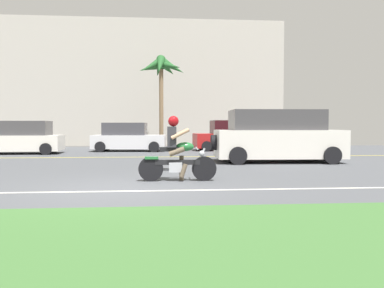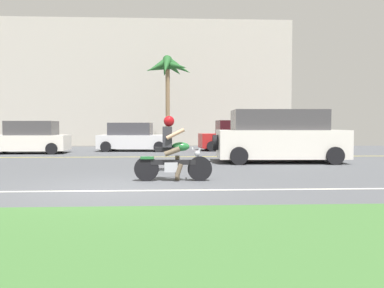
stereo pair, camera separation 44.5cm
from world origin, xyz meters
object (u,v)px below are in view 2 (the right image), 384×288
(suv_nearby, at_px, (279,137))
(parked_car_1, at_px, (134,138))
(motorcyclist, at_px, (172,154))
(palm_tree_0, at_px, (168,70))
(parked_car_0, at_px, (29,138))
(parked_car_2, at_px, (234,137))

(suv_nearby, height_order, parked_car_1, suv_nearby)
(motorcyclist, distance_m, palm_tree_0, 15.45)
(palm_tree_0, bearing_deg, motorcyclist, -89.02)
(suv_nearby, bearing_deg, parked_car_0, 154.42)
(suv_nearby, relative_size, palm_tree_0, 0.87)
(motorcyclist, relative_size, parked_car_1, 0.48)
(motorcyclist, xyz_separation_m, palm_tree_0, (-0.26, 14.88, 4.14))
(parked_car_0, xyz_separation_m, palm_tree_0, (6.92, 4.60, 4.07))
(motorcyclist, xyz_separation_m, parked_car_2, (3.44, 12.19, 0.09))
(motorcyclist, distance_m, suv_nearby, 6.37)
(parked_car_1, xyz_separation_m, palm_tree_0, (1.85, 2.97, 4.10))
(motorcyclist, distance_m, parked_car_1, 12.10)
(parked_car_2, bearing_deg, palm_tree_0, 143.96)
(parked_car_0, height_order, parked_car_2, parked_car_2)
(motorcyclist, xyz_separation_m, parked_car_1, (-2.11, 11.92, 0.03))
(parked_car_0, bearing_deg, parked_car_1, 17.87)
(parked_car_0, distance_m, parked_car_2, 10.79)
(parked_car_2, relative_size, palm_tree_0, 0.66)
(parked_car_0, relative_size, parked_car_1, 0.99)
(suv_nearby, relative_size, parked_car_2, 1.32)
(parked_car_1, bearing_deg, suv_nearby, -48.69)
(parked_car_0, height_order, parked_car_1, parked_car_0)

